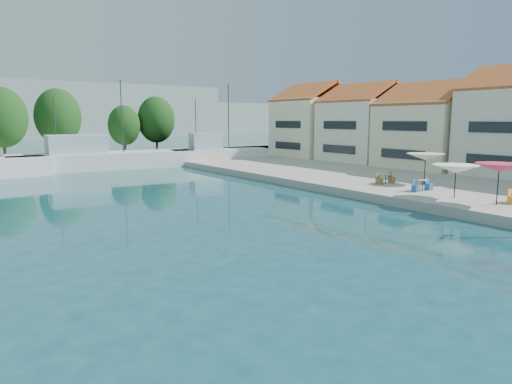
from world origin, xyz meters
TOP-DOWN VIEW (x-y plane):
  - quay_right at (22.00, 30.00)m, footprint 32.00×92.00m
  - quay_far at (-8.00, 67.00)m, footprint 90.00×16.00m
  - hill_east at (40.00, 180.00)m, footprint 140.00×40.00m
  - building_04 at (24.00, 33.00)m, footprint 9.00×8.80m
  - building_05 at (24.00, 42.00)m, footprint 8.40×8.80m
  - building_06 at (24.00, 51.00)m, footprint 9.00×8.80m
  - trawler_03 at (-2.80, 55.79)m, footprint 20.14×6.36m
  - trawler_04 at (10.98, 54.03)m, footprint 12.48×5.16m
  - tree_05 at (-10.91, 68.60)m, footprint 5.93×5.93m
  - tree_06 at (-3.86, 71.91)m, footprint 6.10×6.10m
  - tree_07 at (5.08, 71.31)m, footprint 4.66×4.66m
  - tree_08 at (10.17, 71.53)m, footprint 5.63×5.63m
  - umbrella_pink at (8.62, 17.76)m, footprint 2.70×2.70m
  - umbrella_white at (8.87, 20.53)m, footprint 2.89×2.89m
  - umbrella_cream at (12.59, 25.37)m, footprint 2.84×2.84m
  - cafe_table_02 at (9.68, 23.41)m, footprint 1.82×0.70m
  - cafe_table_03 at (10.48, 27.23)m, footprint 1.82×0.70m

SIDE VIEW (x-z plane):
  - quay_right at x=22.00m, z-range 0.00..0.60m
  - quay_far at x=-8.00m, z-range 0.00..0.60m
  - cafe_table_02 at x=9.68m, z-range 0.51..1.27m
  - cafe_table_03 at x=10.48m, z-range 0.51..1.27m
  - trawler_03 at x=-2.80m, z-range -4.03..6.17m
  - trawler_04 at x=10.98m, z-range -4.03..6.17m
  - umbrella_white at x=8.87m, z-range 1.38..3.46m
  - umbrella_cream at x=12.59m, z-range 1.51..3.82m
  - umbrella_pink at x=8.62m, z-range 1.54..3.93m
  - tree_07 at x=5.08m, z-range 1.13..8.02m
  - building_04 at x=24.00m, z-range 0.42..9.62m
  - building_05 at x=24.00m, z-range 0.41..10.11m
  - tree_08 at x=10.17m, z-range 1.24..9.58m
  - building_06 at x=24.00m, z-range 0.40..10.60m
  - tree_05 at x=-10.91m, z-range 1.28..10.05m
  - tree_06 at x=-3.86m, z-range 1.30..10.33m
  - hill_east at x=40.00m, z-range 0.00..12.00m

